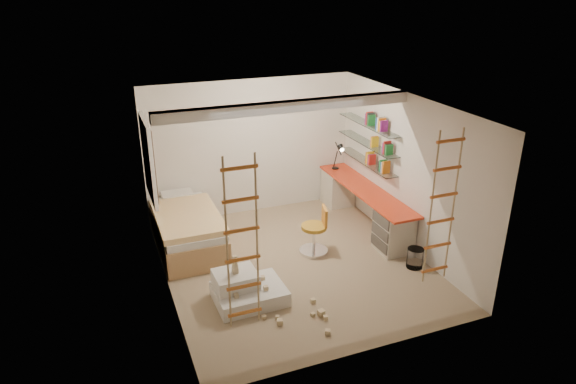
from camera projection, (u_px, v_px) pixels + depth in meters
name	position (u px, v px, depth m)	size (l,w,h in m)	color
floor	(295.00, 264.00, 8.29)	(4.50, 4.50, 0.00)	#9E8866
ceiling_beam	(288.00, 107.00, 7.57)	(4.00, 0.18, 0.16)	white
window_frame	(148.00, 160.00, 8.31)	(0.06, 1.15, 1.35)	white
window_blind	(151.00, 159.00, 8.33)	(0.02, 1.00, 1.20)	#4C2D1E
rope_ladder_left	(242.00, 245.00, 5.74)	(0.41, 0.04, 2.13)	#C26A21
rope_ladder_right	(442.00, 208.00, 6.65)	(0.41, 0.04, 2.13)	#C95A22
waste_bin	(415.00, 258.00, 8.15)	(0.26, 0.26, 0.33)	white
desk	(364.00, 205.00, 9.44)	(0.56, 2.80, 0.75)	red
shelves	(367.00, 143.00, 9.30)	(0.25, 1.80, 0.71)	white
bed	(187.00, 229.00, 8.71)	(1.02, 2.00, 0.69)	#AD7F51
task_lamp	(340.00, 152.00, 9.97)	(0.14, 0.36, 0.57)	black
swivel_chair	(315.00, 236.00, 8.54)	(0.59, 0.59, 0.82)	#B18122
play_platform	(246.00, 290.00, 7.31)	(1.00, 0.79, 0.44)	silver
toy_blocks	(278.00, 298.00, 7.07)	(1.13, 1.28, 0.71)	#CCB284
books	(368.00, 137.00, 9.26)	(0.14, 0.64, 0.92)	orange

